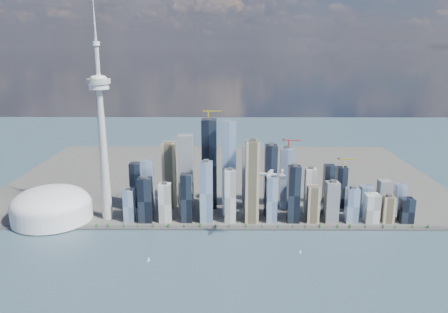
{
  "coord_description": "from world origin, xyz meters",
  "views": [
    {
      "loc": [
        9.57,
        -748.69,
        435.52
      ],
      "look_at": [
        2.35,
        260.0,
        181.24
      ],
      "focal_mm": 35.0,
      "sensor_mm": 36.0,
      "label": 1
    }
  ],
  "objects_px": {
    "airplane": "(272,174)",
    "sailboat_west": "(148,260)",
    "sailboat_east": "(300,252)",
    "dome_stadium": "(52,206)",
    "needle_tower": "(102,130)"
  },
  "relations": [
    {
      "from": "needle_tower",
      "to": "airplane",
      "type": "bearing_deg",
      "value": -21.36
    },
    {
      "from": "sailboat_west",
      "to": "sailboat_east",
      "type": "xyz_separation_m",
      "value": [
        323.46,
        39.28,
        -0.37
      ]
    },
    {
      "from": "sailboat_west",
      "to": "sailboat_east",
      "type": "relative_size",
      "value": 1.12
    },
    {
      "from": "needle_tower",
      "to": "sailboat_west",
      "type": "relative_size",
      "value": 50.73
    },
    {
      "from": "sailboat_east",
      "to": "sailboat_west",
      "type": "bearing_deg",
      "value": 165.97
    },
    {
      "from": "airplane",
      "to": "sailboat_east",
      "type": "xyz_separation_m",
      "value": [
        63.74,
        -32.23,
        -166.41
      ]
    },
    {
      "from": "needle_tower",
      "to": "sailboat_west",
      "type": "bearing_deg",
      "value": -57.64
    },
    {
      "from": "needle_tower",
      "to": "dome_stadium",
      "type": "bearing_deg",
      "value": -175.91
    },
    {
      "from": "sailboat_west",
      "to": "sailboat_east",
      "type": "distance_m",
      "value": 325.83
    },
    {
      "from": "dome_stadium",
      "to": "airplane",
      "type": "bearing_deg",
      "value": -15.23
    },
    {
      "from": "dome_stadium",
      "to": "airplane",
      "type": "relative_size",
      "value": 3.29
    },
    {
      "from": "airplane",
      "to": "sailboat_west",
      "type": "bearing_deg",
      "value": -150.97
    },
    {
      "from": "sailboat_west",
      "to": "sailboat_east",
      "type": "height_order",
      "value": "sailboat_west"
    },
    {
      "from": "airplane",
      "to": "dome_stadium",
      "type": "bearing_deg",
      "value": 178.4
    },
    {
      "from": "needle_tower",
      "to": "sailboat_east",
      "type": "height_order",
      "value": "needle_tower"
    }
  ]
}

